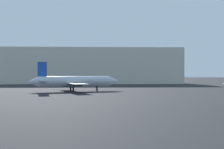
% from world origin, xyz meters
% --- Properties ---
extents(airplane_distant, '(24.54, 20.26, 7.77)m').
position_xyz_m(airplane_distant, '(-4.02, 68.26, 2.64)').
color(airplane_distant, '#B2BCCC').
rests_on(airplane_distant, ground_plane).
extents(terminal_building, '(89.81, 18.82, 15.93)m').
position_xyz_m(terminal_building, '(-5.01, 127.03, 7.96)').
color(terminal_building, beige).
rests_on(terminal_building, ground_plane).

